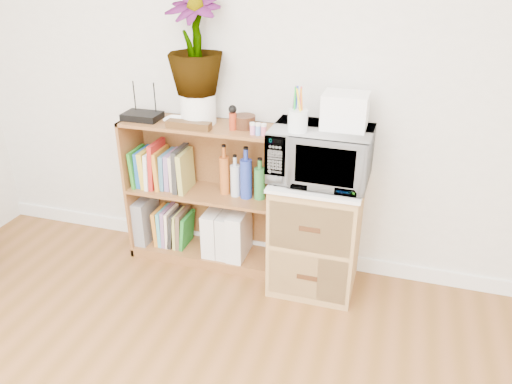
% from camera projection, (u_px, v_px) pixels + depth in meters
% --- Properties ---
extents(skirting_board, '(4.00, 0.02, 0.10)m').
position_uv_depth(skirting_board, '(262.00, 248.00, 3.42)').
color(skirting_board, white).
rests_on(skirting_board, ground).
extents(bookshelf, '(1.00, 0.30, 0.95)m').
position_uv_depth(bookshelf, '(204.00, 195.00, 3.21)').
color(bookshelf, brown).
rests_on(bookshelf, ground).
extents(wicker_unit, '(0.50, 0.45, 0.70)m').
position_uv_depth(wicker_unit, '(316.00, 235.00, 3.00)').
color(wicker_unit, '#9E7542').
rests_on(wicker_unit, ground).
extents(microwave, '(0.55, 0.38, 0.30)m').
position_uv_depth(microwave, '(320.00, 155.00, 2.77)').
color(microwave, white).
rests_on(microwave, wicker_unit).
extents(pen_cup, '(0.11, 0.11, 0.12)m').
position_uv_depth(pen_cup, '(298.00, 121.00, 2.63)').
color(pen_cup, silver).
rests_on(pen_cup, microwave).
extents(small_appliance, '(0.24, 0.20, 0.19)m').
position_uv_depth(small_appliance, '(345.00, 111.00, 2.67)').
color(small_appliance, white).
rests_on(small_appliance, microwave).
extents(router, '(0.23, 0.16, 0.04)m').
position_uv_depth(router, '(142.00, 116.00, 3.07)').
color(router, black).
rests_on(router, bookshelf).
extents(white_bowl, '(0.13, 0.13, 0.03)m').
position_uv_depth(white_bowl, '(175.00, 121.00, 3.01)').
color(white_bowl, white).
rests_on(white_bowl, bookshelf).
extents(plant_pot, '(0.21, 0.21, 0.18)m').
position_uv_depth(plant_pot, '(198.00, 108.00, 2.98)').
color(plant_pot, white).
rests_on(plant_pot, bookshelf).
extents(potted_plant, '(0.33, 0.33, 0.58)m').
position_uv_depth(potted_plant, '(195.00, 43.00, 2.82)').
color(potted_plant, '#3B7D32').
rests_on(potted_plant, plant_pot).
extents(trinket_box, '(0.27, 0.07, 0.04)m').
position_uv_depth(trinket_box, '(189.00, 125.00, 2.91)').
color(trinket_box, '#3C2510').
rests_on(trinket_box, bookshelf).
extents(kokeshi_doll, '(0.04, 0.04, 0.10)m').
position_uv_depth(kokeshi_doll, '(233.00, 121.00, 2.89)').
color(kokeshi_doll, '#9A2C13').
rests_on(kokeshi_doll, bookshelf).
extents(wooden_bowl, '(0.13, 0.13, 0.08)m').
position_uv_depth(wooden_bowl, '(244.00, 122.00, 2.92)').
color(wooden_bowl, '#331A0D').
rests_on(wooden_bowl, bookshelf).
extents(paint_jars, '(0.11, 0.04, 0.06)m').
position_uv_depth(paint_jars, '(258.00, 130.00, 2.81)').
color(paint_jars, pink).
rests_on(paint_jars, bookshelf).
extents(file_box, '(0.09, 0.25, 0.31)m').
position_uv_depth(file_box, '(146.00, 219.00, 3.44)').
color(file_box, slate).
rests_on(file_box, bookshelf).
extents(magazine_holder_left, '(0.10, 0.24, 0.30)m').
position_uv_depth(magazine_holder_left, '(214.00, 231.00, 3.30)').
color(magazine_holder_left, silver).
rests_on(magazine_holder_left, bookshelf).
extents(magazine_holder_mid, '(0.09, 0.24, 0.30)m').
position_uv_depth(magazine_holder_mid, '(228.00, 233.00, 3.27)').
color(magazine_holder_mid, silver).
rests_on(magazine_holder_mid, bookshelf).
extents(magazine_holder_right, '(0.10, 0.26, 0.32)m').
position_uv_depth(magazine_holder_right, '(239.00, 234.00, 3.25)').
color(magazine_holder_right, silver).
rests_on(magazine_holder_right, bookshelf).
extents(cookbooks, '(0.37, 0.20, 0.30)m').
position_uv_depth(cookbooks, '(163.00, 168.00, 3.21)').
color(cookbooks, '#247C21').
rests_on(cookbooks, bookshelf).
extents(liquor_bottles, '(0.30, 0.07, 0.32)m').
position_uv_depth(liquor_bottles, '(242.00, 175.00, 3.07)').
color(liquor_bottles, '#B75B22').
rests_on(liquor_bottles, bookshelf).
extents(lower_books, '(0.24, 0.19, 0.27)m').
position_uv_depth(lower_books, '(173.00, 227.00, 3.39)').
color(lower_books, orange).
rests_on(lower_books, bookshelf).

